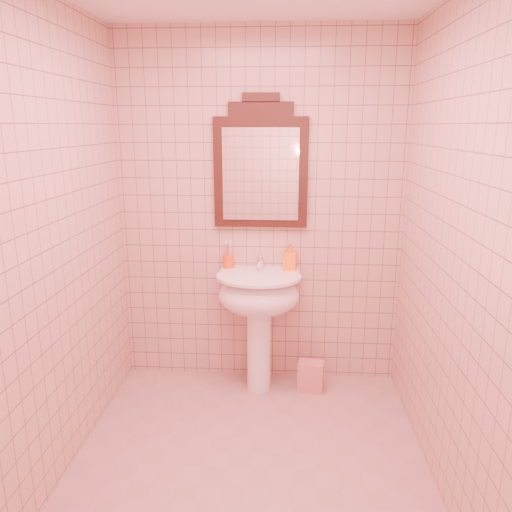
# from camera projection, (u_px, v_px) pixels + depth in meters

# --- Properties ---
(floor) EXTENTS (2.20, 2.20, 0.00)m
(floor) POSITION_uv_depth(u_px,v_px,m) (249.00, 468.00, 2.78)
(floor) COLOR tan
(floor) RESTS_ON ground
(back_wall) EXTENTS (2.00, 0.02, 2.50)m
(back_wall) POSITION_uv_depth(u_px,v_px,m) (260.00, 213.00, 3.53)
(back_wall) COLOR tan
(back_wall) RESTS_ON floor
(pedestal_sink) EXTENTS (0.58, 0.58, 0.86)m
(pedestal_sink) POSITION_uv_depth(u_px,v_px,m) (259.00, 303.00, 3.45)
(pedestal_sink) COLOR white
(pedestal_sink) RESTS_ON floor
(faucet) EXTENTS (0.04, 0.16, 0.11)m
(faucet) POSITION_uv_depth(u_px,v_px,m) (260.00, 262.00, 3.52)
(faucet) COLOR white
(faucet) RESTS_ON pedestal_sink
(mirror) EXTENTS (0.65, 0.06, 0.90)m
(mirror) POSITION_uv_depth(u_px,v_px,m) (261.00, 167.00, 3.42)
(mirror) COLOR black
(mirror) RESTS_ON back_wall
(toothbrush_cup) EXTENTS (0.08, 0.08, 0.18)m
(toothbrush_cup) POSITION_uv_depth(u_px,v_px,m) (228.00, 261.00, 3.56)
(toothbrush_cup) COLOR #E24913
(toothbrush_cup) RESTS_ON pedestal_sink
(soap_dispenser) EXTENTS (0.10, 0.10, 0.20)m
(soap_dispenser) POSITION_uv_depth(u_px,v_px,m) (290.00, 256.00, 3.50)
(soap_dispenser) COLOR orange
(soap_dispenser) RESTS_ON pedestal_sink
(towel) EXTENTS (0.19, 0.14, 0.22)m
(towel) POSITION_uv_depth(u_px,v_px,m) (311.00, 376.00, 3.58)
(towel) COLOR #D17B83
(towel) RESTS_ON floor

